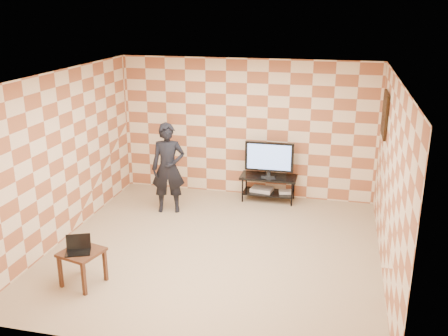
{
  "coord_description": "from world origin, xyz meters",
  "views": [
    {
      "loc": [
        1.74,
        -6.81,
        3.67
      ],
      "look_at": [
        0.0,
        0.6,
        1.15
      ],
      "focal_mm": 40.0,
      "sensor_mm": 36.0,
      "label": 1
    }
  ],
  "objects_px": {
    "side_table": "(82,257)",
    "tv_stand": "(268,183)",
    "person": "(168,168)",
    "tv": "(269,158)"
  },
  "relations": [
    {
      "from": "tv",
      "to": "side_table",
      "type": "height_order",
      "value": "tv"
    },
    {
      "from": "tv_stand",
      "to": "tv",
      "type": "relative_size",
      "value": 1.16
    },
    {
      "from": "side_table",
      "to": "person",
      "type": "xyz_separation_m",
      "value": [
        0.3,
        2.69,
        0.42
      ]
    },
    {
      "from": "tv_stand",
      "to": "side_table",
      "type": "relative_size",
      "value": 1.77
    },
    {
      "from": "tv",
      "to": "person",
      "type": "distance_m",
      "value": 1.94
    },
    {
      "from": "side_table",
      "to": "tv_stand",
      "type": "bearing_deg",
      "value": 60.92
    },
    {
      "from": "tv_stand",
      "to": "tv",
      "type": "distance_m",
      "value": 0.51
    },
    {
      "from": "person",
      "to": "tv_stand",
      "type": "bearing_deg",
      "value": 13.45
    },
    {
      "from": "person",
      "to": "side_table",
      "type": "bearing_deg",
      "value": -111.39
    },
    {
      "from": "tv",
      "to": "person",
      "type": "xyz_separation_m",
      "value": [
        -1.71,
        -0.92,
        -0.04
      ]
    }
  ]
}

